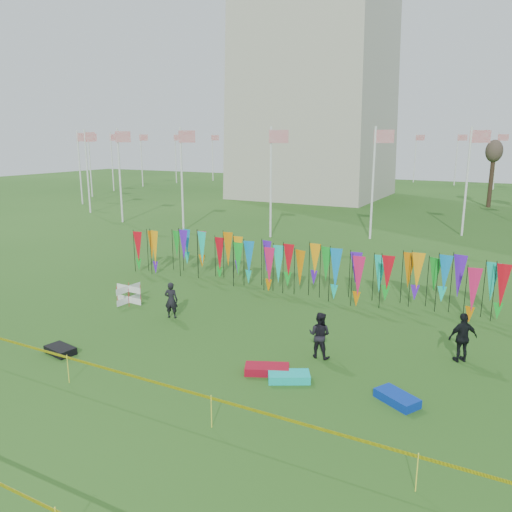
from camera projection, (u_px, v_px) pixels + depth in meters
The scene contains 12 objects.
ground at pixel (170, 366), 16.09m from camera, with size 160.00×160.00×0.00m, color #204914.
flagpole_ring at pixel (314, 164), 62.82m from camera, with size 57.40×56.16×8.00m.
banner_row at pixel (294, 262), 23.53m from camera, with size 18.64×0.64×2.37m.
caution_tape_near at pixel (111, 371), 14.01m from camera, with size 26.00×0.02×0.90m.
box_kite at pixel (129, 294), 22.16m from camera, with size 0.74×0.74×0.82m.
person_left at pixel (171, 300), 20.26m from camera, with size 0.55×0.40×1.51m, color black.
person_mid at pixel (320, 335), 16.58m from camera, with size 0.77×0.47×1.57m, color black.
person_right at pixel (463, 338), 16.24m from camera, with size 0.98×0.56×1.67m, color black.
kite_bag_turquoise at pixel (289, 377), 15.09m from camera, with size 1.25×0.63×0.25m, color #0ED3C8.
kite_bag_blue at pixel (397, 398), 13.84m from camera, with size 1.20×0.63×0.25m, color #0A33AC.
kite_bag_red at pixel (267, 369), 15.57m from camera, with size 1.38×0.63×0.25m, color #A90B21.
kite_bag_black at pixel (60, 350), 17.00m from camera, with size 1.06×0.61×0.25m, color black.
Camera 1 is at (9.42, -11.81, 7.15)m, focal length 35.00 mm.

